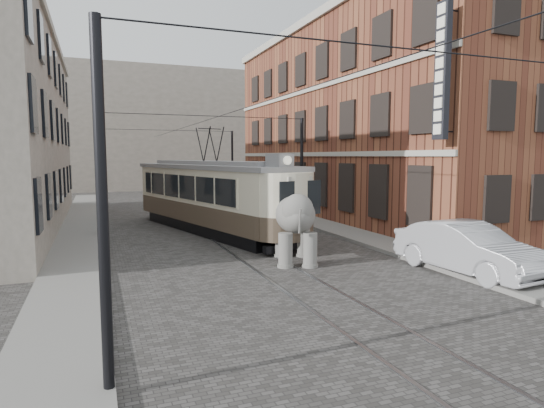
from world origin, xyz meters
name	(u,v)px	position (x,y,z in m)	size (l,w,h in m)	color
ground	(247,251)	(0.00, 0.00, 0.00)	(120.00, 120.00, 0.00)	#474441
tram_rails	(247,251)	(0.00, 0.00, 0.01)	(1.54, 80.00, 0.02)	slate
sidewalk_right	(372,240)	(6.00, 0.00, 0.07)	(2.00, 60.00, 0.15)	slate
sidewalk_left	(74,263)	(-6.50, 0.00, 0.07)	(2.00, 60.00, 0.15)	slate
brick_building	(362,124)	(11.00, 9.00, 6.00)	(8.00, 26.00, 12.00)	brown
distant_block	(144,130)	(0.00, 40.00, 7.00)	(28.00, 10.00, 14.00)	gray
catenary	(212,174)	(-0.20, 5.00, 3.00)	(11.00, 30.20, 6.00)	black
tram	(210,180)	(-0.21, 5.37, 2.66)	(2.76, 13.39, 5.31)	beige
elephant	(295,225)	(1.10, -2.35, 1.35)	(2.44, 4.42, 2.71)	slate
parked_car	(467,248)	(5.70, -5.99, 0.85)	(1.81, 5.16, 1.70)	#9F9FA4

